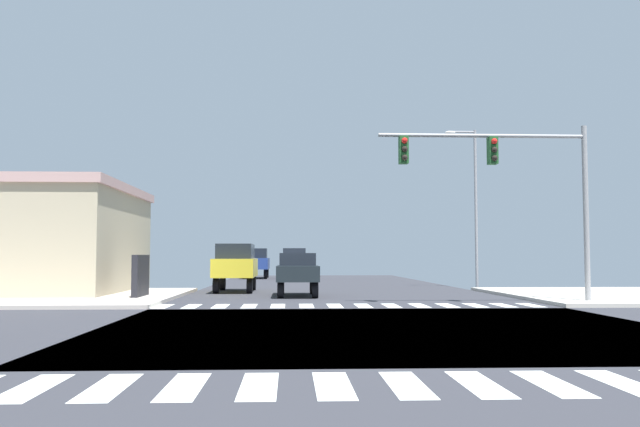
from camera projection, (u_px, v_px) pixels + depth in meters
ground at (385, 329)px, 16.49m from camera, size 90.00×90.00×0.05m
sidewalk_corner_nw at (32, 297)px, 27.87m from camera, size 12.00×12.00×0.14m
crosswalk_near at (443, 384)px, 9.20m from camera, size 13.50×2.00×0.01m
crosswalk_far at (349, 306)px, 23.75m from camera, size 13.50×2.00×0.01m
traffic_signal_mast at (505, 170)px, 24.66m from camera, size 7.74×0.55×6.56m
street_lamp at (472, 194)px, 37.51m from camera, size 1.78×0.32×8.79m
sedan_nearside_1 at (297, 271)px, 29.58m from camera, size 1.80×4.30×1.88m
pickup_farside_1 at (256, 262)px, 53.33m from camera, size 2.00×5.10×2.35m
suv_leading_1 at (236, 263)px, 33.22m from camera, size 1.96×4.60×2.34m
suv_middle_2 at (294, 261)px, 51.67m from camera, size 1.96×4.60×2.34m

